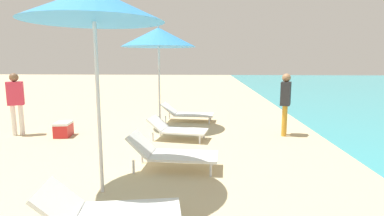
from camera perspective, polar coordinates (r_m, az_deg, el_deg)
umbrella_second at (r=4.29m, az=-18.06°, el=17.93°), size 1.83×1.83×2.81m
lounger_second_shoreside at (r=5.18m, az=-3.94°, el=-8.37°), size 1.52×0.70×0.62m
lounger_second_inland at (r=3.38m, az=-15.39°, el=-18.31°), size 1.48×0.82×0.60m
umbrella_farthest at (r=8.15m, az=-6.34°, el=13.09°), size 1.96×1.96×2.75m
lounger_farthest_shoreside at (r=9.22m, az=-1.01°, el=-0.94°), size 1.62×0.77×0.56m
lounger_farthest_inland at (r=7.08m, az=-2.87°, el=-3.93°), size 1.43×0.84×0.53m
person_walking_near at (r=8.55m, az=-30.29°, el=1.58°), size 0.42×0.36×1.54m
person_walking_far at (r=7.71m, az=17.21°, el=1.70°), size 0.33×0.41×1.53m
cooler_box at (r=8.04m, az=-23.07°, el=-3.69°), size 0.41×0.56×0.35m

